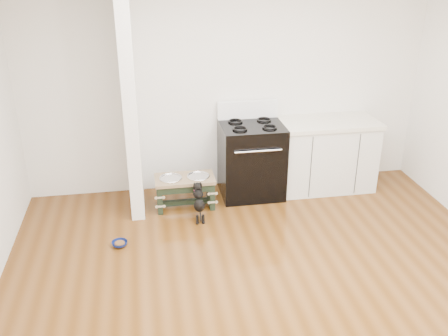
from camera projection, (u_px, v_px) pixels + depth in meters
ground at (276, 304)px, 4.42m from camera, size 5.00×5.00×0.00m
room_shell at (285, 133)px, 3.75m from camera, size 5.00×5.00×5.00m
partition_wall at (130, 97)px, 5.57m from camera, size 0.15×0.80×2.70m
oven_range at (251, 159)px, 6.20m from camera, size 0.76×0.69×1.14m
cabinet_run at (326, 155)px, 6.38m from camera, size 1.24×0.64×0.91m
dog_feeder at (185, 186)px, 5.95m from camera, size 0.71×0.38×0.40m
puppy at (199, 201)px, 5.69m from camera, size 0.12×0.36×0.43m
floor_bowl at (120, 244)px, 5.26m from camera, size 0.21×0.21×0.05m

